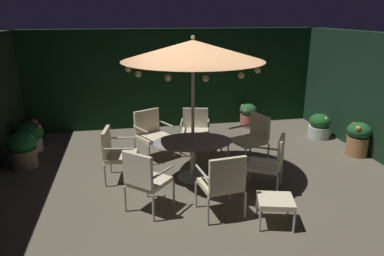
% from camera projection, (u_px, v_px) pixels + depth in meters
% --- Properties ---
extents(ground_plane, '(8.07, 7.30, 0.02)m').
position_uv_depth(ground_plane, '(200.00, 180.00, 6.53)').
color(ground_plane, brown).
extents(hedge_backdrop_rear, '(8.07, 0.30, 2.53)m').
position_uv_depth(hedge_backdrop_rear, '(173.00, 78.00, 9.41)').
color(hedge_backdrop_rear, black).
rests_on(hedge_backdrop_rear, ground_plane).
extents(patio_dining_table, '(1.43, 1.02, 0.72)m').
position_uv_depth(patio_dining_table, '(193.00, 149.00, 6.44)').
color(patio_dining_table, '#B6AEA8').
rests_on(patio_dining_table, ground_plane).
extents(patio_umbrella, '(2.40, 2.40, 2.56)m').
position_uv_depth(patio_umbrella, '(193.00, 51.00, 5.91)').
color(patio_umbrella, '#B5B4AB').
rests_on(patio_umbrella, ground_plane).
extents(patio_chair_north, '(0.64, 0.68, 0.96)m').
position_uv_depth(patio_chair_north, '(116.00, 151.00, 6.38)').
color(patio_chair_north, '#B7ADA4').
rests_on(patio_chair_north, ground_plane).
extents(patio_chair_northeast, '(0.79, 0.79, 1.00)m').
position_uv_depth(patio_chair_northeast, '(145.00, 177.00, 5.32)').
color(patio_chair_northeast, '#B6B4A4').
rests_on(patio_chair_northeast, ground_plane).
extents(patio_chair_east, '(0.68, 0.64, 1.00)m').
position_uv_depth(patio_chair_east, '(223.00, 181.00, 5.19)').
color(patio_chair_east, '#BBB7A6').
rests_on(patio_chair_east, ground_plane).
extents(patio_chair_southeast, '(0.78, 0.77, 0.97)m').
position_uv_depth(patio_chair_southeast, '(270.00, 160.00, 6.00)').
color(patio_chair_southeast, '#B8B6AC').
rests_on(patio_chair_southeast, ground_plane).
extents(patio_chair_south, '(0.76, 0.75, 0.99)m').
position_uv_depth(patio_chair_south, '(253.00, 136.00, 7.11)').
color(patio_chair_south, '#B2B5A5').
rests_on(patio_chair_south, ground_plane).
extents(patio_chair_southwest, '(0.73, 0.72, 0.92)m').
position_uv_depth(patio_chair_southwest, '(195.00, 127.00, 7.76)').
color(patio_chair_southwest, '#B7B3AB').
rests_on(patio_chair_southwest, ground_plane).
extents(patio_chair_west, '(0.84, 0.82, 0.97)m').
position_uv_depth(patio_chair_west, '(151.00, 131.00, 7.47)').
color(patio_chair_west, '#B9B5AC').
rests_on(patio_chair_west, ground_plane).
extents(ottoman_footrest, '(0.60, 0.57, 0.40)m').
position_uv_depth(ottoman_footrest, '(276.00, 202.00, 5.07)').
color(ottoman_footrest, '#BBB0AB').
rests_on(ottoman_footrest, ground_plane).
extents(potted_plant_back_center, '(0.59, 0.59, 0.64)m').
position_uv_depth(potted_plant_back_center, '(30.00, 136.00, 7.82)').
color(potted_plant_back_center, beige).
rests_on(potted_plant_back_center, ground_plane).
extents(potted_plant_left_near, '(0.55, 0.55, 0.71)m').
position_uv_depth(potted_plant_left_near, '(23.00, 149.00, 6.96)').
color(potted_plant_left_near, '#856D53').
rests_on(potted_plant_left_near, ground_plane).
extents(potted_plant_back_right, '(0.35, 0.35, 0.50)m').
position_uv_depth(potted_plant_back_right, '(32.00, 129.00, 8.56)').
color(potted_plant_back_right, tan).
rests_on(potted_plant_back_right, ground_plane).
extents(potted_plant_back_left, '(0.45, 0.45, 0.62)m').
position_uv_depth(potted_plant_back_left, '(248.00, 115.00, 9.50)').
color(potted_plant_back_left, '#B05C4D').
rests_on(potted_plant_back_left, ground_plane).
extents(potted_plant_right_far, '(0.52, 0.52, 0.59)m').
position_uv_depth(potted_plant_right_far, '(319.00, 126.00, 8.68)').
color(potted_plant_right_far, silver).
rests_on(potted_plant_right_far, ground_plane).
extents(potted_plant_right_near, '(0.49, 0.49, 0.72)m').
position_uv_depth(potted_plant_right_near, '(358.00, 138.00, 7.56)').
color(potted_plant_right_near, '#A26F3E').
rests_on(potted_plant_right_near, ground_plane).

